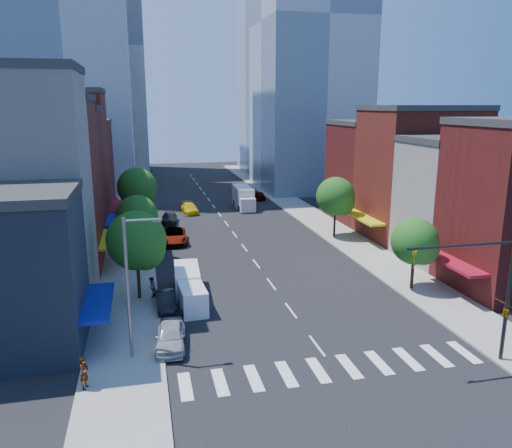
% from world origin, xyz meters
% --- Properties ---
extents(ground, '(220.00, 220.00, 0.00)m').
position_xyz_m(ground, '(0.00, 0.00, 0.00)').
color(ground, black).
rests_on(ground, ground).
extents(sidewalk_left, '(5.00, 120.00, 0.15)m').
position_xyz_m(sidewalk_left, '(-12.50, 40.00, 0.07)').
color(sidewalk_left, gray).
rests_on(sidewalk_left, ground).
extents(sidewalk_right, '(5.00, 120.00, 0.15)m').
position_xyz_m(sidewalk_right, '(12.50, 40.00, 0.07)').
color(sidewalk_right, gray).
rests_on(sidewalk_right, ground).
extents(crosswalk, '(19.00, 3.00, 0.01)m').
position_xyz_m(crosswalk, '(0.00, -3.00, 0.01)').
color(crosswalk, silver).
rests_on(crosswalk, ground).
extents(bldg_left_1, '(12.00, 8.00, 18.00)m').
position_xyz_m(bldg_left_1, '(-21.00, 12.00, 9.00)').
color(bldg_left_1, '#BBB5AD').
rests_on(bldg_left_1, ground).
extents(bldg_left_2, '(12.00, 9.00, 16.00)m').
position_xyz_m(bldg_left_2, '(-21.00, 20.50, 8.00)').
color(bldg_left_2, maroon).
rests_on(bldg_left_2, ground).
extents(bldg_left_3, '(12.00, 8.00, 15.00)m').
position_xyz_m(bldg_left_3, '(-21.00, 29.00, 7.50)').
color(bldg_left_3, '#4F1413').
rests_on(bldg_left_3, ground).
extents(bldg_left_4, '(12.00, 9.00, 17.00)m').
position_xyz_m(bldg_left_4, '(-21.00, 37.50, 8.50)').
color(bldg_left_4, maroon).
rests_on(bldg_left_4, ground).
extents(bldg_left_5, '(12.00, 10.00, 13.00)m').
position_xyz_m(bldg_left_5, '(-21.00, 47.00, 6.50)').
color(bldg_left_5, '#4F1413').
rests_on(bldg_left_5, ground).
extents(bldg_right_1, '(12.00, 8.00, 12.00)m').
position_xyz_m(bldg_right_1, '(21.00, 15.00, 6.00)').
color(bldg_right_1, '#BBB5AD').
rests_on(bldg_right_1, ground).
extents(bldg_right_2, '(12.00, 10.00, 15.00)m').
position_xyz_m(bldg_right_2, '(21.00, 24.00, 7.50)').
color(bldg_right_2, maroon).
rests_on(bldg_right_2, ground).
extents(bldg_right_3, '(12.00, 10.00, 13.00)m').
position_xyz_m(bldg_right_3, '(21.00, 34.00, 6.50)').
color(bldg_right_3, '#4F1413').
rests_on(bldg_right_3, ground).
extents(tower_ne, '(18.00, 20.00, 60.00)m').
position_xyz_m(tower_ne, '(20.00, 62.00, 30.00)').
color(tower_ne, '#9EA5AD').
rests_on(tower_ne, ground).
extents(tower_far_w, '(18.00, 18.00, 56.00)m').
position_xyz_m(tower_far_w, '(-18.00, 95.00, 28.00)').
color(tower_far_w, '#9EA5AD').
rests_on(tower_far_w, ground).
extents(traffic_signal, '(7.24, 2.24, 8.00)m').
position_xyz_m(traffic_signal, '(9.94, -4.50, 4.16)').
color(traffic_signal, black).
rests_on(traffic_signal, sidewalk_right).
extents(streetlight, '(2.25, 0.25, 9.00)m').
position_xyz_m(streetlight, '(-11.81, 1.00, 5.28)').
color(streetlight, slate).
rests_on(streetlight, sidewalk_left).
extents(tree_left_near, '(4.80, 4.80, 7.30)m').
position_xyz_m(tree_left_near, '(-11.35, 10.92, 4.87)').
color(tree_left_near, black).
rests_on(tree_left_near, sidewalk_left).
extents(tree_left_mid, '(4.20, 4.20, 6.65)m').
position_xyz_m(tree_left_mid, '(-11.35, 21.92, 4.53)').
color(tree_left_mid, black).
rests_on(tree_left_mid, sidewalk_left).
extents(tree_left_far, '(5.00, 5.00, 7.75)m').
position_xyz_m(tree_left_far, '(-11.35, 35.92, 5.20)').
color(tree_left_far, black).
rests_on(tree_left_far, sidewalk_left).
extents(tree_right_near, '(4.00, 4.00, 6.20)m').
position_xyz_m(tree_right_near, '(11.65, 7.92, 4.19)').
color(tree_right_near, black).
rests_on(tree_right_near, sidewalk_right).
extents(tree_right_far, '(4.60, 4.60, 7.20)m').
position_xyz_m(tree_right_far, '(11.65, 25.92, 4.86)').
color(tree_right_far, black).
rests_on(tree_right_far, sidewalk_right).
extents(parked_car_front, '(2.33, 4.86, 1.60)m').
position_xyz_m(parked_car_front, '(-9.50, 1.96, 0.80)').
color(parked_car_front, '#A3A3A8').
rests_on(parked_car_front, ground).
extents(parked_car_second, '(1.52, 4.10, 1.34)m').
position_xyz_m(parked_car_second, '(-9.50, 8.54, 0.67)').
color(parked_car_second, black).
rests_on(parked_car_second, ground).
extents(parked_car_third, '(2.95, 6.05, 1.66)m').
position_xyz_m(parked_car_third, '(-7.50, 27.86, 0.83)').
color(parked_car_third, '#999999').
rests_on(parked_car_third, ground).
extents(parked_car_rear, '(2.42, 5.02, 1.41)m').
position_xyz_m(parked_car_rear, '(-7.50, 38.02, 0.70)').
color(parked_car_rear, black).
rests_on(parked_car_rear, ground).
extents(cargo_van_near, '(2.17, 4.84, 2.02)m').
position_xyz_m(cargo_van_near, '(-7.49, 8.05, 1.00)').
color(cargo_van_near, silver).
rests_on(cargo_van_near, ground).
extents(cargo_van_far, '(2.32, 5.21, 2.18)m').
position_xyz_m(cargo_van_far, '(-7.51, 11.73, 1.08)').
color(cargo_van_far, white).
rests_on(cargo_van_far, ground).
extents(taxi, '(2.45, 5.23, 1.48)m').
position_xyz_m(taxi, '(-4.22, 43.91, 0.74)').
color(taxi, '#DBB90B').
rests_on(taxi, ground).
extents(traffic_car_oncoming, '(1.54, 4.28, 1.40)m').
position_xyz_m(traffic_car_oncoming, '(4.08, 45.12, 0.70)').
color(traffic_car_oncoming, black).
rests_on(traffic_car_oncoming, ground).
extents(traffic_car_far, '(1.70, 4.04, 1.37)m').
position_xyz_m(traffic_car_far, '(8.36, 52.11, 0.68)').
color(traffic_car_far, '#999999').
rests_on(traffic_car_far, ground).
extents(box_truck, '(2.67, 8.13, 3.25)m').
position_xyz_m(box_truck, '(4.39, 45.90, 1.54)').
color(box_truck, silver).
rests_on(box_truck, ground).
extents(pedestrian_near, '(0.62, 0.78, 1.88)m').
position_xyz_m(pedestrian_near, '(-14.50, -2.15, 1.09)').
color(pedestrian_near, '#999999').
rests_on(pedestrian_near, sidewalk_left).
extents(pedestrian_far, '(0.82, 0.96, 1.71)m').
position_xyz_m(pedestrian_far, '(-10.50, 10.88, 1.01)').
color(pedestrian_far, '#999999').
rests_on(pedestrian_far, sidewalk_left).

